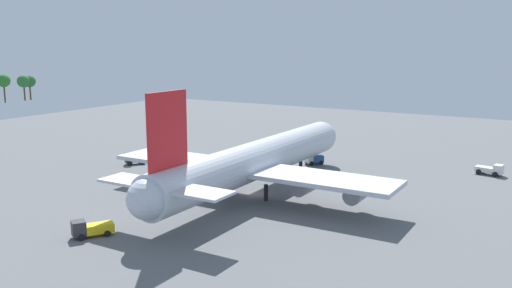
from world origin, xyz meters
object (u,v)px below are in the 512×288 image
object	(u,v)px
safety_cone_nose	(310,161)
cargo_loader	(134,159)
cargo_airplane	(256,161)
baggage_tug	(314,159)
maintenance_van	(491,169)
fuel_truck	(91,228)

from	to	relation	value
safety_cone_nose	cargo_loader	bearing A→B (deg)	123.31
cargo_airplane	baggage_tug	xyz separation A→B (m)	(26.03, 1.13, -4.59)
cargo_loader	baggage_tug	world-z (taller)	cargo_loader
maintenance_van	fuel_truck	xyz separation A→B (m)	(-64.17, 41.10, 0.03)
maintenance_van	safety_cone_nose	distance (m)	36.15
cargo_airplane	baggage_tug	bearing A→B (deg)	2.49
cargo_airplane	maintenance_van	size ratio (longest dim) A/B	11.13
safety_cone_nose	fuel_truck	bearing A→B (deg)	174.04
maintenance_van	fuel_truck	size ratio (longest dim) A/B	0.96
cargo_loader	baggage_tug	xyz separation A→B (m)	(19.66, -32.99, 0.07)
fuel_truck	safety_cone_nose	bearing A→B (deg)	-5.96
safety_cone_nose	cargo_airplane	bearing A→B (deg)	-174.69
cargo_loader	cargo_airplane	bearing A→B (deg)	-100.58
cargo_airplane	maintenance_van	bearing A→B (deg)	-42.95
maintenance_van	cargo_loader	distance (m)	72.77
fuel_truck	maintenance_van	bearing A→B (deg)	-32.64
cargo_loader	fuel_truck	world-z (taller)	cargo_loader
cargo_loader	baggage_tug	size ratio (longest dim) A/B	1.07
baggage_tug	cargo_airplane	bearing A→B (deg)	-177.51
baggage_tug	maintenance_van	bearing A→B (deg)	-74.93
cargo_airplane	fuel_truck	size ratio (longest dim) A/B	10.74
cargo_loader	safety_cone_nose	world-z (taller)	cargo_loader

